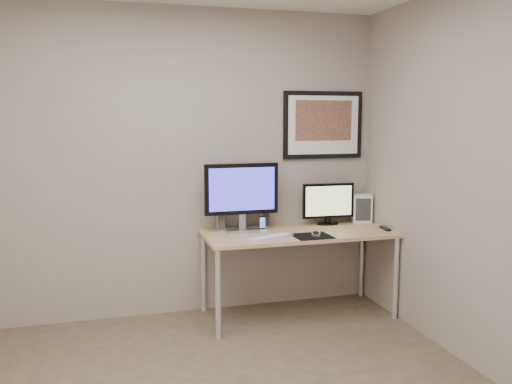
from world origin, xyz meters
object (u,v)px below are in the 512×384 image
speaker_right (265,217)px  monitor_tv (328,203)px  monitor_large (242,194)px  speaker_left (221,220)px  framed_art (323,125)px  phone_dock (262,223)px  keyboard (270,237)px  desk (298,239)px  fan_unit (362,208)px

speaker_right → monitor_tv: bearing=-1.9°
monitor_large → speaker_left: monitor_large is taller
framed_art → speaker_left: (-0.97, -0.11, -0.80)m
phone_dock → keyboard: size_ratio=0.33×
monitor_large → phone_dock: 0.31m
speaker_left → monitor_tv: bearing=7.4°
speaker_right → desk: bearing=-48.3°
desk → monitor_large: monitor_large is taller
monitor_tv → framed_art: bearing=98.2°
framed_art → keyboard: bearing=-142.6°
fan_unit → monitor_large: bearing=-158.6°
framed_art → monitor_tv: size_ratio=1.57×
fan_unit → monitor_tv: bearing=-159.9°
speaker_right → fan_unit: fan_unit is taller
framed_art → keyboard: 1.20m
monitor_large → fan_unit: monitor_large is taller
speaker_left → speaker_right: 0.41m
framed_art → speaker_left: bearing=-173.5°
framed_art → speaker_right: bearing=-174.3°
framed_art → fan_unit: 0.85m
desk → framed_art: framed_art is taller
desk → phone_dock: (-0.29, 0.11, 0.13)m
framed_art → speaker_left: 1.26m
desk → monitor_tv: size_ratio=3.35×
monitor_tv → fan_unit: 0.35m
framed_art → fan_unit: size_ratio=2.89×
desk → speaker_right: speaker_right is taller
monitor_tv → fan_unit: bearing=4.7°
desk → speaker_left: 0.68m
monitor_large → phone_dock: (0.17, -0.05, -0.25)m
desk → keyboard: 0.35m
phone_dock → speaker_left: bearing=155.6°
desk → speaker_right: size_ratio=8.91×
desk → framed_art: size_ratio=2.13×
monitor_tv → keyboard: bearing=-147.9°
speaker_left → fan_unit: size_ratio=0.73×
monitor_tv → speaker_right: bearing=176.0°
framed_art → phone_dock: framed_art is taller
framed_art → monitor_tv: bearing=-84.3°
speaker_left → fan_unit: bearing=8.2°
desk → keyboard: size_ratio=4.02×
monitor_large → speaker_left: (-0.16, 0.07, -0.22)m
desk → keyboard: bearing=-151.2°
fan_unit → desk: bearing=-144.4°
framed_art → monitor_large: size_ratio=1.19×
framed_art → monitor_tv: (0.01, -0.12, -0.69)m
desk → monitor_large: (-0.45, 0.15, 0.38)m
fan_unit → speaker_left: bearing=-162.0°
monitor_large → speaker_right: (0.25, 0.12, -0.23)m
speaker_right → monitor_large: bearing=-149.0°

